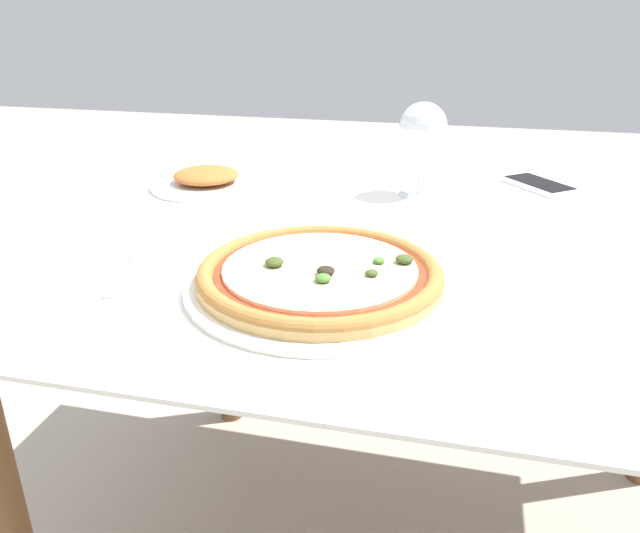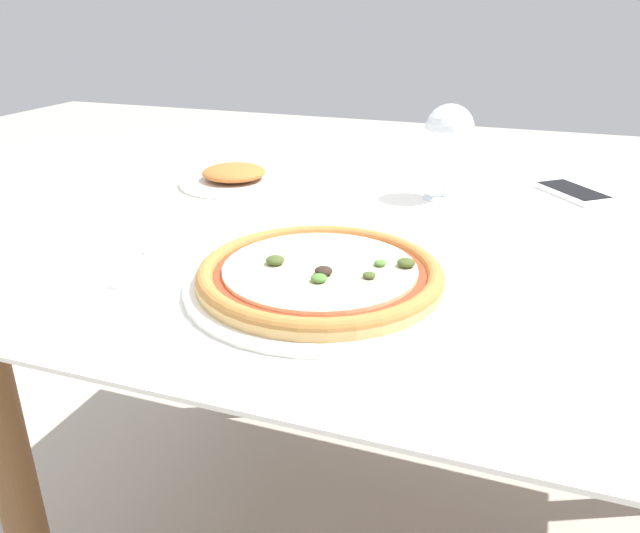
{
  "view_description": "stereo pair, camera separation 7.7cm",
  "coord_description": "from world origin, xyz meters",
  "px_view_note": "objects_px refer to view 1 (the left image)",
  "views": [
    {
      "loc": [
        0.05,
        -0.95,
        1.09
      ],
      "look_at": [
        -0.12,
        -0.26,
        0.78
      ],
      "focal_mm": 35.0,
      "sensor_mm": 36.0,
      "label": 1
    },
    {
      "loc": [
        0.12,
        -0.93,
        1.09
      ],
      "look_at": [
        -0.12,
        -0.26,
        0.78
      ],
      "focal_mm": 35.0,
      "sensor_mm": 36.0,
      "label": 2
    }
  ],
  "objects_px": {
    "pizza_plate": "(320,276)",
    "wine_glass_far_left": "(423,129)",
    "dining_table": "(425,278)",
    "cell_phone": "(539,185)",
    "fork": "(133,268)",
    "side_plate": "(206,180)"
  },
  "relations": [
    {
      "from": "dining_table",
      "to": "cell_phone",
      "type": "distance_m",
      "value": 0.35
    },
    {
      "from": "wine_glass_far_left",
      "to": "side_plate",
      "type": "height_order",
      "value": "wine_glass_far_left"
    },
    {
      "from": "dining_table",
      "to": "cell_phone",
      "type": "bearing_deg",
      "value": 56.27
    },
    {
      "from": "dining_table",
      "to": "wine_glass_far_left",
      "type": "distance_m",
      "value": 0.28
    },
    {
      "from": "wine_glass_far_left",
      "to": "cell_phone",
      "type": "bearing_deg",
      "value": 24.68
    },
    {
      "from": "pizza_plate",
      "to": "cell_phone",
      "type": "height_order",
      "value": "pizza_plate"
    },
    {
      "from": "wine_glass_far_left",
      "to": "cell_phone",
      "type": "distance_m",
      "value": 0.27
    },
    {
      "from": "dining_table",
      "to": "pizza_plate",
      "type": "bearing_deg",
      "value": -114.53
    },
    {
      "from": "pizza_plate",
      "to": "fork",
      "type": "bearing_deg",
      "value": -179.61
    },
    {
      "from": "wine_glass_far_left",
      "to": "side_plate",
      "type": "relative_size",
      "value": 0.8
    },
    {
      "from": "wine_glass_far_left",
      "to": "side_plate",
      "type": "xyz_separation_m",
      "value": [
        -0.4,
        -0.04,
        -0.11
      ]
    },
    {
      "from": "dining_table",
      "to": "side_plate",
      "type": "bearing_deg",
      "value": 162.47
    },
    {
      "from": "fork",
      "to": "side_plate",
      "type": "xyz_separation_m",
      "value": [
        -0.06,
        0.4,
        0.01
      ]
    },
    {
      "from": "dining_table",
      "to": "pizza_plate",
      "type": "xyz_separation_m",
      "value": [
        -0.12,
        -0.26,
        0.1
      ]
    },
    {
      "from": "dining_table",
      "to": "fork",
      "type": "xyz_separation_m",
      "value": [
        -0.38,
        -0.26,
        0.09
      ]
    },
    {
      "from": "fork",
      "to": "side_plate",
      "type": "height_order",
      "value": "side_plate"
    },
    {
      "from": "wine_glass_far_left",
      "to": "cell_phone",
      "type": "relative_size",
      "value": 1.09
    },
    {
      "from": "side_plate",
      "to": "fork",
      "type": "bearing_deg",
      "value": -81.4
    },
    {
      "from": "pizza_plate",
      "to": "wine_glass_far_left",
      "type": "xyz_separation_m",
      "value": [
        0.08,
        0.44,
        0.1
      ]
    },
    {
      "from": "wine_glass_far_left",
      "to": "cell_phone",
      "type": "xyz_separation_m",
      "value": [
        0.22,
        0.1,
        -0.12
      ]
    },
    {
      "from": "fork",
      "to": "cell_phone",
      "type": "bearing_deg",
      "value": 43.78
    },
    {
      "from": "fork",
      "to": "side_plate",
      "type": "distance_m",
      "value": 0.4
    }
  ]
}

